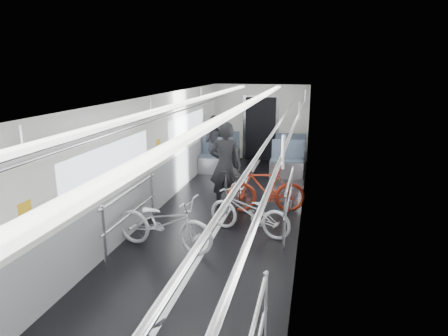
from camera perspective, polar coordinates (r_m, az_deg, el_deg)
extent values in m
cube|color=black|center=(6.59, -3.34, -12.39)|extent=(3.00, 14.00, 0.01)
cube|color=white|center=(5.91, -3.68, 8.84)|extent=(3.00, 14.00, 0.02)
cube|color=silver|center=(6.70, -15.91, -1.46)|extent=(0.02, 14.00, 2.40)
cube|color=silver|center=(5.91, 10.62, -3.27)|extent=(0.02, 14.00, 2.40)
cube|color=silver|center=(12.87, 5.28, 6.49)|extent=(3.00, 0.02, 2.40)
cube|color=white|center=(6.59, -3.34, -12.36)|extent=(0.08, 13.80, 0.01)
cube|color=gray|center=(6.93, -15.26, -7.45)|extent=(0.01, 13.90, 0.90)
cube|color=gray|center=(6.18, 10.02, -9.89)|extent=(0.01, 13.90, 0.90)
cube|color=white|center=(6.64, -15.80, 0.18)|extent=(0.01, 10.80, 0.75)
cube|color=white|center=(5.86, 10.42, -1.39)|extent=(0.01, 10.80, 0.75)
cube|color=white|center=(6.09, -8.69, 8.31)|extent=(0.14, 13.40, 0.05)
cube|color=white|center=(5.78, 1.62, 8.15)|extent=(0.14, 13.40, 0.05)
cube|color=black|center=(12.84, 5.22, 5.57)|extent=(0.95, 0.10, 2.00)
imported|color=silver|center=(6.70, -8.58, -7.71)|extent=(1.85, 0.90, 0.93)
imported|color=silver|center=(7.23, 3.57, -6.25)|extent=(1.70, 1.01, 0.84)
imported|color=#A42A14|center=(8.28, 5.99, -3.04)|extent=(1.71, 0.82, 0.99)
imported|color=black|center=(8.37, 1.88, -2.83)|extent=(0.96, 1.94, 0.98)
imported|color=black|center=(8.40, 0.19, 0.37)|extent=(0.75, 0.56, 1.86)
imported|color=#28262D|center=(11.57, -1.38, 3.62)|extent=(0.78, 0.62, 1.59)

